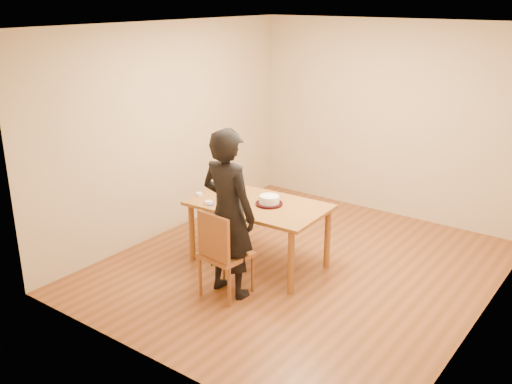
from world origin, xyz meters
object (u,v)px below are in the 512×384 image
Objects in this scene: person at (228,213)px; cake_plate at (269,204)px; dining_chair at (226,254)px; cake at (269,200)px; dining_table at (259,205)px.

cake_plate is at bearing -84.87° from person.
dining_chair is at bearing -87.99° from cake_plate.
dining_chair is 0.26× the size of person.
dining_chair is at bearing -87.99° from cake.
person is at bearing -87.87° from cake.
dining_chair is 0.89m from cake.
cake reaches higher than dining_chair.
dining_table is 0.15m from cake.
cake_plate is 1.35× the size of cake.
dining_table is 0.87× the size of person.
dining_table is 0.76m from person.
dining_chair is 0.87m from cake_plate.
cake is (0.12, 0.03, 0.08)m from dining_table.
cake_plate is 0.78m from person.
person is at bearing -80.91° from dining_table.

